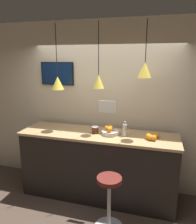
{
  "coord_description": "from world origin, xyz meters",
  "views": [
    {
      "loc": [
        0.9,
        -2.42,
        2.28
      ],
      "look_at": [
        0.0,
        0.75,
        1.47
      ],
      "focal_mm": 35.0,
      "sensor_mm": 36.0,
      "label": 1
    }
  ],
  "objects_px": {
    "fruit_bowl": "(110,131)",
    "mounted_tv": "(57,74)",
    "spread_jar": "(95,130)",
    "juice_bottle": "(125,130)",
    "bar_stool": "(109,197)"
  },
  "relations": [
    {
      "from": "fruit_bowl",
      "to": "mounted_tv",
      "type": "height_order",
      "value": "mounted_tv"
    },
    {
      "from": "spread_jar",
      "to": "fruit_bowl",
      "type": "bearing_deg",
      "value": -0.41
    },
    {
      "from": "juice_bottle",
      "to": "spread_jar",
      "type": "xyz_separation_m",
      "value": [
        -0.48,
        0.0,
        -0.04
      ]
    },
    {
      "from": "spread_jar",
      "to": "mounted_tv",
      "type": "distance_m",
      "value": 1.24
    },
    {
      "from": "juice_bottle",
      "to": "mounted_tv",
      "type": "bearing_deg",
      "value": 162.64
    },
    {
      "from": "bar_stool",
      "to": "mounted_tv",
      "type": "bearing_deg",
      "value": 138.05
    },
    {
      "from": "mounted_tv",
      "to": "juice_bottle",
      "type": "bearing_deg",
      "value": -17.36
    },
    {
      "from": "bar_stool",
      "to": "mounted_tv",
      "type": "distance_m",
      "value": 2.24
    },
    {
      "from": "bar_stool",
      "to": "fruit_bowl",
      "type": "distance_m",
      "value": 0.98
    },
    {
      "from": "spread_jar",
      "to": "juice_bottle",
      "type": "bearing_deg",
      "value": -0.0
    },
    {
      "from": "mounted_tv",
      "to": "spread_jar",
      "type": "bearing_deg",
      "value": -26.3
    },
    {
      "from": "fruit_bowl",
      "to": "spread_jar",
      "type": "xyz_separation_m",
      "value": [
        -0.24,
        0.0,
        0.0
      ]
    },
    {
      "from": "spread_jar",
      "to": "bar_stool",
      "type": "bearing_deg",
      "value": -60.05
    },
    {
      "from": "spread_jar",
      "to": "mounted_tv",
      "type": "bearing_deg",
      "value": 153.7
    },
    {
      "from": "juice_bottle",
      "to": "fruit_bowl",
      "type": "bearing_deg",
      "value": -179.57
    }
  ]
}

